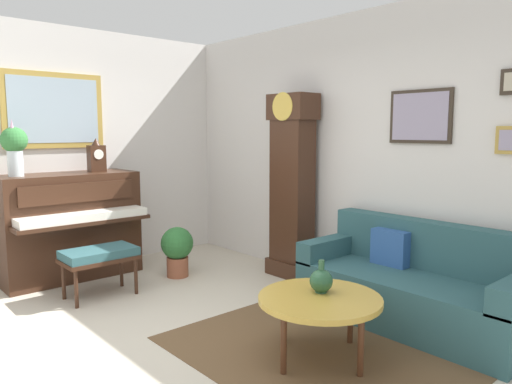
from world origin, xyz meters
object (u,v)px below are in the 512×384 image
piano (70,225)px  piano_bench (99,256)px  couch (414,286)px  grandfather_clock (292,191)px  mantel_clock (97,157)px  coffee_table (320,301)px  green_jug (321,281)px  flower_vase (14,145)px  potted_plant (177,248)px

piano → piano_bench: 0.85m
piano_bench → couch: size_ratio=0.37×
grandfather_clock → couch: 1.76m
grandfather_clock → piano: bearing=-129.9°
couch → mantel_clock: 3.63m
piano_bench → grandfather_clock: (0.75, 1.92, 0.56)m
piano_bench → mantel_clock: bearing=156.1°
coffee_table → green_jug: (-0.06, 0.08, 0.12)m
couch → flower_vase: (-3.20, -2.22, 1.16)m
couch → flower_vase: size_ratio=3.28×
potted_plant → grandfather_clock: bearing=50.5°
mantel_clock → green_jug: mantel_clock is taller
piano → mantel_clock: size_ratio=3.79×
piano_bench → green_jug: bearing=17.7°
grandfather_clock → couch: (1.63, -0.18, -0.65)m
potted_plant → mantel_clock: bearing=-143.6°
piano_bench → coffee_table: 2.37m
green_jug → piano: bearing=-167.5°
mantel_clock → potted_plant: bearing=36.4°
piano → potted_plant: bearing=49.7°
couch → mantel_clock: mantel_clock is taller
piano → flower_vase: 1.03m
piano_bench → couch: (2.38, 1.73, -0.09)m
couch → flower_vase: 4.07m
green_jug → coffee_table: bearing=-53.7°
couch → flower_vase: bearing=-145.3°
piano_bench → couch: bearing=36.1°
piano → mantel_clock: (0.00, 0.34, 0.74)m
mantel_clock → potted_plant: (0.76, 0.56, -1.01)m
piano → green_jug: size_ratio=6.00×
grandfather_clock → mantel_clock: size_ratio=5.34×
piano → coffee_table: bearing=11.0°
piano → potted_plant: 1.21m
grandfather_clock → mantel_clock: bearing=-135.5°
grandfather_clock → potted_plant: bearing=-129.5°
piano → green_jug: bearing=12.5°
grandfather_clock → couch: bearing=-6.4°
piano_bench → green_jug: 2.34m
mantel_clock → coffee_table: bearing=4.9°
piano_bench → flower_vase: bearing=-149.5°
coffee_table → green_jug: size_ratio=3.67×
piano_bench → mantel_clock: 1.29m
couch → coffee_table: (-0.09, -1.10, 0.11)m
mantel_clock → green_jug: bearing=6.4°
potted_plant → green_jug: bearing=-5.4°
mantel_clock → flower_vase: bearing=-90.0°
piano → coffee_table: size_ratio=1.64×
flower_vase → green_jug: (3.05, 1.20, -0.93)m
piano_bench → flower_vase: size_ratio=1.21×
coffee_table → green_jug: bearing=126.3°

